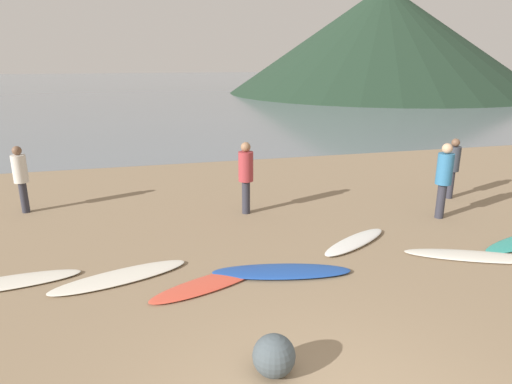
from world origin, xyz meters
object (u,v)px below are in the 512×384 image
at_px(person_3, 444,175).
at_px(beach_rock_far, 274,356).
at_px(surfboard_4, 355,242).
at_px(surfboard_3, 282,271).
at_px(surfboard_1, 120,277).
at_px(person_2, 453,164).
at_px(surfboard_0, 5,283).
at_px(surfboard_5, 475,256).
at_px(surfboard_2, 209,284).
at_px(person_0, 20,174).
at_px(person_1, 246,172).

bearing_deg(person_3, beach_rock_far, -39.50).
bearing_deg(surfboard_4, surfboard_3, 175.02).
xyz_separation_m(surfboard_1, beach_rock_far, (1.86, -2.95, 0.22)).
bearing_deg(person_2, surfboard_4, -56.67).
bearing_deg(surfboard_4, person_3, -11.15).
height_order(surfboard_0, surfboard_5, surfboard_0).
xyz_separation_m(person_3, beach_rock_far, (-5.34, -4.26, -0.79)).
relative_size(person_3, beach_rock_far, 3.45).
relative_size(surfboard_0, person_2, 1.46).
bearing_deg(surfboard_3, person_2, 40.69).
bearing_deg(surfboard_0, person_2, 5.90).
xyz_separation_m(surfboard_2, surfboard_5, (5.03, -0.19, 0.00)).
height_order(surfboard_2, person_0, person_0).
height_order(surfboard_2, beach_rock_far, beach_rock_far).
bearing_deg(person_0, surfboard_5, -42.29).
bearing_deg(surfboard_1, surfboard_4, -12.24).
bearing_deg(surfboard_2, surfboard_5, -23.87).
distance_m(person_0, beach_rock_far, 8.28).
bearing_deg(surfboard_5, surfboard_4, 172.42).
height_order(surfboard_4, person_3, person_3).
bearing_deg(surfboard_3, person_3, 34.28).
relative_size(person_0, person_1, 0.94).
bearing_deg(surfboard_5, beach_rock_far, -130.82).
bearing_deg(surfboard_4, person_0, 120.72).
distance_m(surfboard_2, surfboard_5, 5.03).
bearing_deg(person_1, person_0, -23.73).
bearing_deg(surfboard_1, surfboard_5, -23.90).
distance_m(surfboard_3, person_0, 6.95).
distance_m(surfboard_1, person_1, 4.09).
bearing_deg(surfboard_3, person_1, 99.97).
bearing_deg(person_3, person_2, 148.13).
xyz_separation_m(surfboard_0, surfboard_3, (4.58, -0.76, 0.01)).
relative_size(surfboard_2, person_0, 1.30).
height_order(surfboard_5, person_2, person_2).
relative_size(surfboard_5, beach_rock_far, 4.98).
distance_m(person_0, person_3, 9.96).
bearing_deg(surfboard_4, surfboard_1, 154.06).
xyz_separation_m(surfboard_2, surfboard_3, (1.30, 0.09, 0.01)).
bearing_deg(surfboard_1, person_2, 0.12).
bearing_deg(surfboard_1, person_1, 27.06).
xyz_separation_m(surfboard_0, surfboard_4, (6.41, 0.12, 0.01)).
relative_size(surfboard_0, surfboard_2, 1.11).
bearing_deg(person_1, beach_rock_far, 71.37).
relative_size(surfboard_1, surfboard_3, 0.96).
height_order(surfboard_0, surfboard_4, surfboard_4).
bearing_deg(surfboard_4, person_2, -0.83).
relative_size(surfboard_3, person_2, 1.51).
bearing_deg(person_0, beach_rock_far, -72.37).
distance_m(surfboard_3, beach_rock_far, 2.60).
bearing_deg(surfboard_3, surfboard_5, 7.87).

